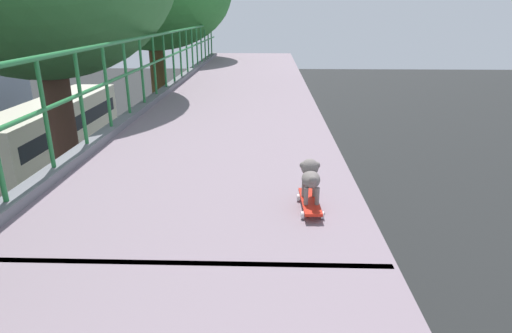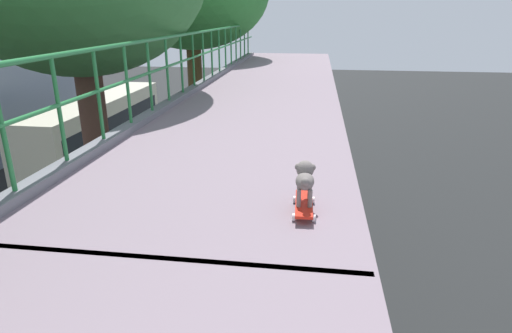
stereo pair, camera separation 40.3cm
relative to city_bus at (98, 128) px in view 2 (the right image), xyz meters
name	(u,v)px [view 2 (the right image)]	position (x,y,z in m)	size (l,w,h in m)	color
city_bus	(98,128)	(0.00, 0.00, 0.00)	(2.51, 10.90, 3.41)	beige
toy_skateboard	(304,204)	(10.73, -16.40, 3.96)	(0.20, 0.54, 0.09)	red
small_dog	(305,177)	(10.72, -16.36, 4.19)	(0.17, 0.35, 0.33)	slate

